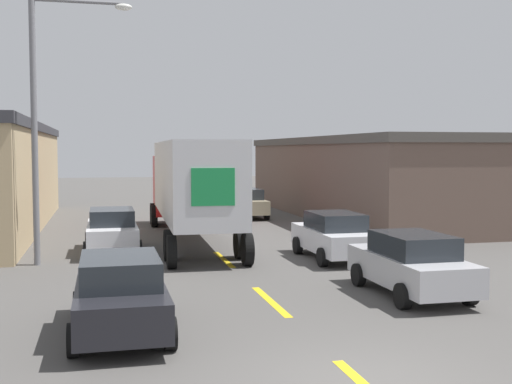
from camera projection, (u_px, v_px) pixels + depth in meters
name	position (u px, v px, depth m)	size (l,w,h in m)	color
road_centerline	(271.00, 301.00, 15.69)	(0.20, 15.59, 0.01)	gold
warehouse_right	(370.00, 177.00, 36.12)	(8.23, 22.18, 4.40)	brown
semi_truck	(189.00, 182.00, 26.15)	(3.10, 14.32, 4.02)	#B21919
parked_car_right_near	(411.00, 263.00, 16.31)	(1.95, 4.27, 1.59)	#B2B2B7
parked_car_right_mid	(334.00, 235.00, 21.72)	(1.95, 4.27, 1.59)	silver
parked_car_left_far	(112.00, 230.00, 23.10)	(1.95, 4.27, 1.59)	silver
parked_car_right_far	(245.00, 203.00, 35.08)	(1.95, 4.27, 1.59)	tan
parked_car_left_near	(120.00, 294.00, 12.87)	(1.95, 4.27, 1.59)	black
street_lamp	(47.00, 109.00, 20.43)	(3.21, 0.32, 8.58)	slate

